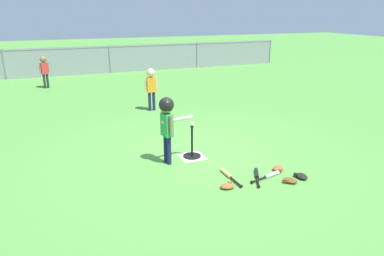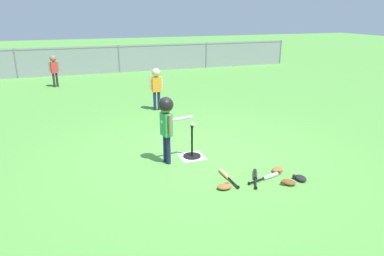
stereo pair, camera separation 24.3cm
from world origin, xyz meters
name	(u,v)px [view 1 (the left image)]	position (x,y,z in m)	size (l,w,h in m)	color
ground_plane	(200,152)	(0.00, 0.00, 0.00)	(60.00, 60.00, 0.00)	#51933D
home_plate	(192,156)	(-0.22, -0.15, 0.00)	(0.44, 0.44, 0.01)	white
batting_tee	(192,152)	(-0.22, -0.15, 0.09)	(0.32, 0.32, 0.59)	black
baseball_on_tee	(192,124)	(-0.22, -0.15, 0.62)	(0.07, 0.07, 0.07)	white
batter_child	(167,117)	(-0.71, -0.24, 0.84)	(0.63, 0.33, 1.17)	#191E4C
fielder_near_right	(44,68)	(-2.57, 7.32, 0.70)	(0.31, 0.22, 1.09)	#262626
fielder_deep_center	(151,84)	(-0.01, 3.18, 0.72)	(0.33, 0.22, 1.12)	#191E4C
spare_bat_silver	(269,176)	(0.60, -1.39, 0.03)	(0.61, 0.20, 0.06)	silver
spare_bat_wood	(228,175)	(0.01, -1.12, 0.03)	(0.06, 0.66, 0.06)	#DBB266
spare_bat_black	(257,175)	(0.44, -1.30, 0.03)	(0.34, 0.57, 0.06)	black
glove_by_plate	(290,180)	(0.80, -1.66, 0.04)	(0.26, 0.27, 0.07)	brown
glove_near_bats	(278,168)	(0.89, -1.23, 0.04)	(0.27, 0.25, 0.07)	brown
glove_tossed_aside	(228,186)	(-0.18, -1.46, 0.04)	(0.23, 0.18, 0.07)	brown
glove_outfield_drop	(301,176)	(1.06, -1.61, 0.04)	(0.18, 0.23, 0.07)	black
outfield_fence	(110,58)	(0.00, 9.61, 0.62)	(16.06, 0.06, 1.15)	slate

